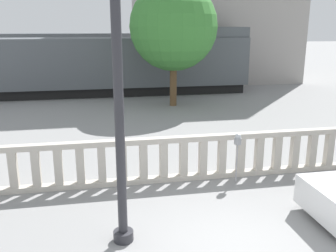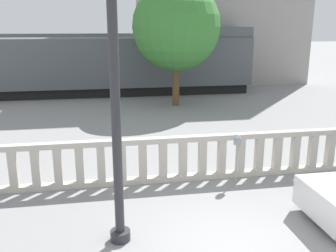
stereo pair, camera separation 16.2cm
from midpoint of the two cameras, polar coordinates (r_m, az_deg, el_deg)
ground_plane at (r=7.47m, az=10.62°, el=-17.95°), size 160.00×160.00×0.00m
balustrade at (r=10.06m, az=4.24°, el=-4.86°), size 14.45×0.24×1.22m
lamppost at (r=6.67m, az=-7.28°, el=2.21°), size 0.39×0.39×5.12m
parking_meter at (r=9.85m, az=10.97°, el=-2.56°), size 0.19×0.19×1.34m
train_near at (r=22.53m, az=-9.91°, el=9.14°), size 18.01×2.65×3.91m
train_far at (r=35.94m, az=-14.52°, el=11.04°), size 29.16×3.10×3.88m
tree_left at (r=18.98m, az=1.51°, el=14.89°), size 4.34×4.34×6.13m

